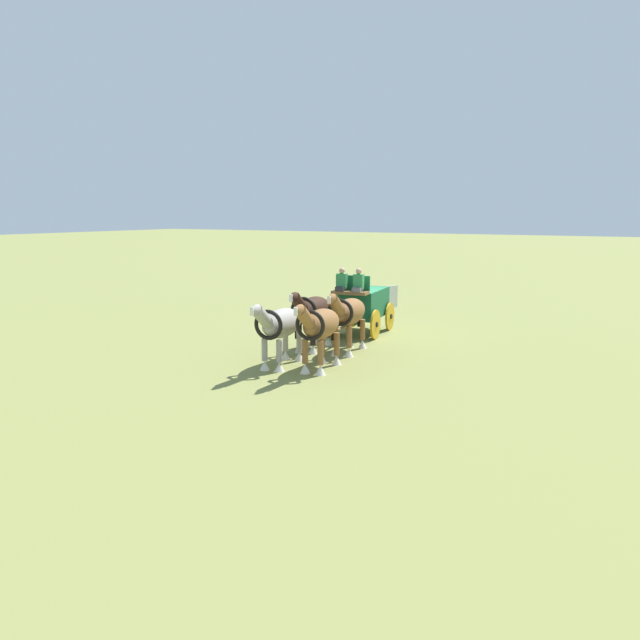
# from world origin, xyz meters

# --- Properties ---
(ground_plane) EXTENTS (220.00, 220.00, 0.00)m
(ground_plane) POSITION_xyz_m (0.00, 0.00, 0.00)
(ground_plane) COLOR olive
(show_wagon) EXTENTS (5.49, 2.17, 2.69)m
(show_wagon) POSITION_xyz_m (0.16, 0.02, 1.18)
(show_wagon) COLOR #195B38
(show_wagon) RESTS_ON ground
(draft_horse_rear_near) EXTENTS (3.11, 1.16, 2.21)m
(draft_horse_rear_near) POSITION_xyz_m (3.48, 1.14, 1.34)
(draft_horse_rear_near) COLOR brown
(draft_horse_rear_near) RESTS_ON ground
(draft_horse_rear_off) EXTENTS (3.07, 1.19, 2.19)m
(draft_horse_rear_off) POSITION_xyz_m (3.65, -0.15, 1.33)
(draft_horse_rear_off) COLOR #331E14
(draft_horse_rear_off) RESTS_ON ground
(draft_horse_lead_near) EXTENTS (3.02, 1.16, 2.21)m
(draft_horse_lead_near) POSITION_xyz_m (6.05, 1.50, 1.34)
(draft_horse_lead_near) COLOR brown
(draft_horse_lead_near) RESTS_ON ground
(draft_horse_lead_off) EXTENTS (3.18, 1.18, 2.15)m
(draft_horse_lead_off) POSITION_xyz_m (6.23, 0.21, 1.29)
(draft_horse_lead_off) COLOR #9E998E
(draft_horse_lead_off) RESTS_ON ground
(sponsor_banner) EXTENTS (3.07, 1.01, 1.10)m
(sponsor_banner) POSITION_xyz_m (-5.63, -2.01, 0.55)
(sponsor_banner) COLOR silver
(sponsor_banner) RESTS_ON ground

